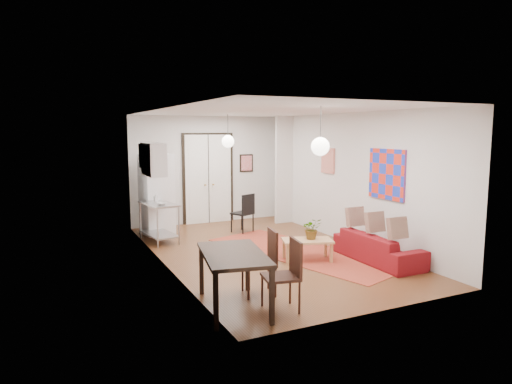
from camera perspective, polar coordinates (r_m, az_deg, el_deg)
name	(u,v)px	position (r m, az deg, el deg)	size (l,w,h in m)	color
floor	(265,252)	(9.56, 1.11, -7.52)	(7.00, 7.00, 0.00)	brown
ceiling	(265,111)	(9.24, 1.16, 10.12)	(4.20, 7.00, 0.02)	silver
wall_back	(208,170)	(12.50, -6.07, 2.78)	(4.20, 0.02, 2.90)	silver
wall_front	(381,209)	(6.39, 15.34, -2.10)	(4.20, 0.02, 2.90)	silver
wall_left	(163,188)	(8.57, -11.53, 0.44)	(0.02, 7.00, 2.90)	silver
wall_right	(349,178)	(10.40, 11.54, 1.69)	(0.02, 7.00, 2.90)	silver
double_doors	(208,179)	(12.49, -5.99, 1.62)	(1.44, 0.06, 2.50)	white
stub_partition	(284,170)	(12.40, 3.51, 2.76)	(0.50, 0.10, 2.90)	silver
wall_cabinet	(154,159)	(10.02, -12.68, 4.02)	(0.35, 1.00, 0.70)	silver
painting_popart	(387,174)	(9.40, 16.04, 2.15)	(0.05, 1.00, 1.00)	red
painting_abstract	(328,161)	(11.00, 8.98, 3.90)	(0.05, 0.50, 0.60)	beige
poster_back	(246,163)	(12.89, -1.20, 3.63)	(0.40, 0.03, 0.50)	red
print_left	(142,156)	(10.47, -14.10, 4.40)	(0.03, 0.44, 0.54)	#A16D43
pendant_back	(228,141)	(11.06, -3.53, 6.33)	(0.30, 0.30, 0.80)	white
pendant_front	(320,146)	(7.50, 8.03, 5.66)	(0.30, 0.30, 0.80)	white
kilim_rug	(302,252)	(9.60, 5.74, -7.46)	(1.62, 4.31, 0.01)	#A83F2A
sofa	(378,247)	(9.14, 15.03, -6.68)	(0.75, 1.93, 0.56)	maroon
coffee_table	(307,242)	(8.91, 6.43, -6.27)	(1.07, 0.81, 0.42)	tan
potted_plant	(312,229)	(8.91, 7.01, -4.56)	(0.37, 0.32, 0.41)	#356D31
kitchen_counter	(159,217)	(10.59, -12.04, -3.05)	(0.73, 1.22, 0.89)	#A2A5A7
bowl	(162,204)	(10.24, -11.70, -1.45)	(0.21, 0.21, 0.05)	white
soap_bottle	(156,197)	(10.76, -12.41, -0.67)	(0.08, 0.08, 0.18)	teal
fridge	(157,194)	(11.35, -12.33, -0.26)	(0.69, 0.69, 1.95)	white
dining_table	(233,259)	(6.47, -2.84, -8.34)	(1.10, 1.60, 0.81)	black
dining_chair_near	(256,256)	(7.12, -0.01, -7.98)	(0.56, 0.72, 1.00)	#3B1B13
dining_chair_far	(277,268)	(6.52, 2.66, -9.47)	(0.56, 0.72, 1.00)	#3B1B13
black_side_chair	(241,209)	(11.38, -1.92, -2.15)	(0.59, 0.60, 0.97)	black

